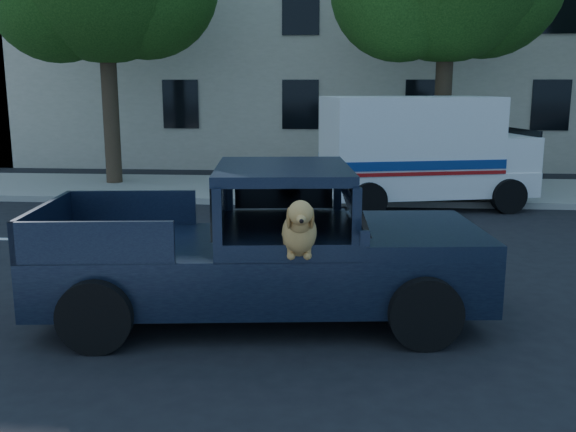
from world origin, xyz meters
name	(u,v)px	position (x,y,z in m)	size (l,w,h in m)	color
ground	(161,306)	(0.00, 0.00, 0.00)	(120.00, 120.00, 0.00)	black
far_sidewalk	(254,189)	(0.00, 9.20, 0.07)	(60.00, 4.00, 0.15)	gray
lane_stripes	(321,245)	(2.00, 3.40, 0.01)	(21.60, 0.14, 0.01)	silver
building_main	(360,38)	(3.00, 16.50, 4.50)	(26.00, 6.00, 9.00)	beige
pickup_truck	(255,267)	(1.29, -0.28, 0.64)	(5.49, 2.90, 1.90)	black
mail_truck	(421,159)	(4.21, 7.33, 1.13)	(5.07, 3.31, 2.58)	silver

